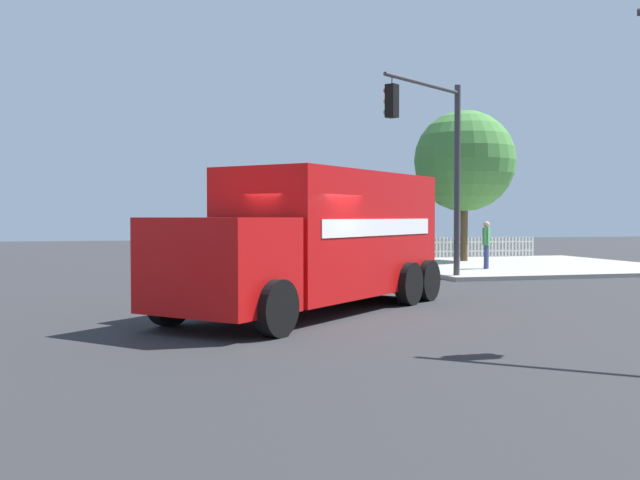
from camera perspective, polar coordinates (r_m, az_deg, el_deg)
name	(u,v)px	position (r m, az deg, el deg)	size (l,w,h in m)	color
ground_plane	(300,317)	(15.12, -1.54, -6.01)	(100.00, 100.00, 0.00)	#2B2B2D
sidewalk_corner_near	(521,266)	(30.69, 15.40, -1.95)	(10.73, 10.73, 0.14)	#9E998E
delivery_truck	(318,239)	(15.88, -0.14, 0.06)	(7.50, 7.31, 3.04)	red
traffic_light_primary	(437,148)	(23.29, 9.09, 7.11)	(3.50, 2.56, 6.21)	#38383D
pedestrian_near_corner	(486,242)	(27.53, 12.87, -0.12)	(0.39, 0.42, 1.75)	navy
picket_fence_run	(465,247)	(35.19, 11.24, -0.54)	(7.30, 0.05, 0.95)	white
shade_tree_near	(464,161)	(32.32, 11.22, 6.06)	(4.36, 4.36, 6.51)	brown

